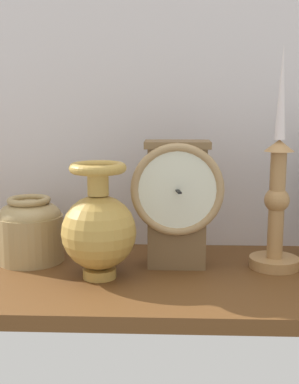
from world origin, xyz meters
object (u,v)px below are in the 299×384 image
(candlestick_tall_left, at_px, (277,202))
(brass_vase_bulbous, at_px, (99,228))
(brass_vase_jar, at_px, (30,229))
(mantel_clock, at_px, (177,200))

(candlestick_tall_left, relative_size, brass_vase_bulbous, 1.99)
(brass_vase_jar, bearing_deg, brass_vase_bulbous, -31.64)
(brass_vase_bulbous, bearing_deg, brass_vase_jar, 148.36)
(mantel_clock, height_order, brass_vase_bulbous, mantel_clock)
(candlestick_tall_left, xyz_separation_m, brass_vase_jar, (-0.44, 0.02, -0.06))
(candlestick_tall_left, distance_m, brass_vase_bulbous, 0.31)
(mantel_clock, bearing_deg, brass_vase_jar, 174.98)
(mantel_clock, distance_m, candlestick_tall_left, 0.17)
(mantel_clock, bearing_deg, candlestick_tall_left, 1.05)
(brass_vase_bulbous, xyz_separation_m, brass_vase_jar, (-0.14, 0.08, -0.02))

